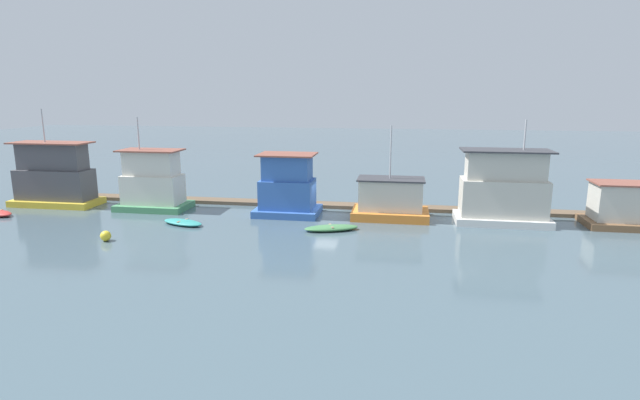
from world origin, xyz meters
name	(u,v)px	position (x,y,z in m)	size (l,w,h in m)	color
ground_plane	(322,214)	(0.00, 0.00, 0.00)	(200.00, 200.00, 0.00)	#475B66
dock_walkway	(327,205)	(0.00, 2.79, 0.15)	(59.60, 1.60, 0.30)	brown
houseboat_yellow	(55,178)	(-23.50, -0.42, 2.39)	(7.39, 3.27, 8.35)	gold
houseboat_green	(153,184)	(-14.33, -0.50, 2.19)	(5.84, 3.52, 7.72)	#4C9360
houseboat_blue	(288,188)	(-2.72, -0.51, 2.17)	(5.12, 3.83, 4.94)	#3866B7
houseboat_orange	(390,200)	(5.48, -0.34, 1.43)	(5.93, 3.60, 7.24)	orange
houseboat_white	(503,191)	(13.82, -0.47, 2.49)	(6.87, 3.43, 7.76)	white
houseboat_brown	(630,207)	(22.83, -0.10, 1.52)	(6.20, 3.61, 3.30)	brown
dinghy_teal	(183,222)	(-9.75, -4.92, 0.18)	(3.69, 2.36, 0.36)	teal
dinghy_green	(331,228)	(1.43, -4.71, 0.20)	(4.14, 2.60, 0.39)	#47844C
mooring_post_far_right	(72,191)	(-23.58, 1.74, 0.78)	(0.20, 0.20, 1.57)	brown
buoy_yellow	(106,236)	(-13.00, -9.71, 0.35)	(0.70, 0.70, 0.70)	yellow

